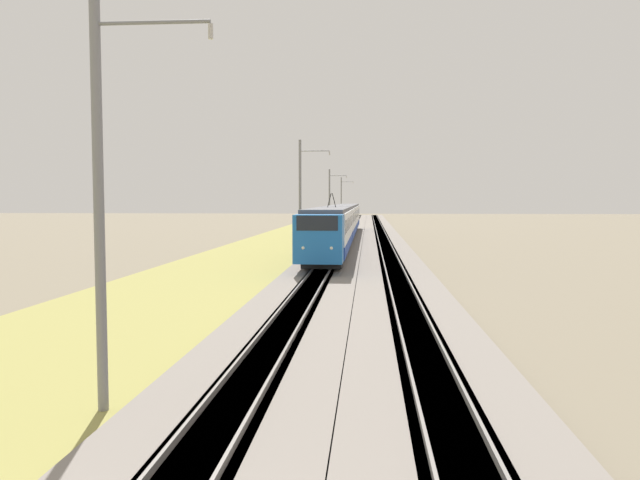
% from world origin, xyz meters
% --- Properties ---
extents(ballast_main, '(240.00, 4.40, 0.30)m').
position_xyz_m(ballast_main, '(50.00, 0.00, 0.15)').
color(ballast_main, gray).
rests_on(ballast_main, ground).
extents(ballast_adjacent, '(240.00, 4.40, 0.30)m').
position_xyz_m(ballast_adjacent, '(50.00, -4.37, 0.15)').
color(ballast_adjacent, gray).
rests_on(ballast_adjacent, ground).
extents(track_main, '(240.00, 1.57, 0.45)m').
position_xyz_m(track_main, '(50.00, 0.00, 0.16)').
color(track_main, '#4C4238').
rests_on(track_main, ground).
extents(track_adjacent, '(240.00, 1.57, 0.45)m').
position_xyz_m(track_adjacent, '(50.00, -4.37, 0.16)').
color(track_adjacent, '#4C4238').
rests_on(track_adjacent, ground).
extents(grass_verge, '(240.00, 9.00, 0.12)m').
position_xyz_m(grass_verge, '(50.00, 6.74, 0.06)').
color(grass_verge, '#99934C').
rests_on(grass_verge, ground).
extents(passenger_train, '(59.47, 2.88, 5.07)m').
position_xyz_m(passenger_train, '(58.17, 0.00, 2.38)').
color(passenger_train, blue).
rests_on(passenger_train, ground).
extents(catenary_mast_near, '(0.22, 2.56, 9.04)m').
position_xyz_m(catenary_mast_near, '(6.70, 2.71, 4.67)').
color(catenary_mast_near, slate).
rests_on(catenary_mast_near, ground).
extents(catenary_mast_mid, '(0.22, 2.56, 9.42)m').
position_xyz_m(catenary_mast_mid, '(44.73, 2.71, 4.86)').
color(catenary_mast_mid, slate).
rests_on(catenary_mast_mid, ground).
extents(catenary_mast_far, '(0.22, 2.56, 8.88)m').
position_xyz_m(catenary_mast_far, '(82.77, 2.71, 4.59)').
color(catenary_mast_far, slate).
rests_on(catenary_mast_far, ground).
extents(catenary_mast_distant, '(0.22, 2.56, 9.12)m').
position_xyz_m(catenary_mast_distant, '(120.80, 2.71, 4.70)').
color(catenary_mast_distant, slate).
rests_on(catenary_mast_distant, ground).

